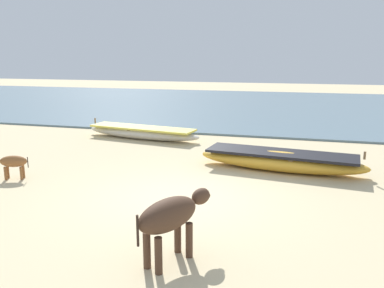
{
  "coord_description": "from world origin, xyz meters",
  "views": [
    {
      "loc": [
        2.52,
        -7.76,
        3.04
      ],
      "look_at": [
        -0.41,
        2.82,
        0.6
      ],
      "focal_mm": 36.7,
      "sensor_mm": 36.0,
      "label": 1
    }
  ],
  "objects": [
    {
      "name": "fishing_boat_0",
      "position": [
        -3.21,
        5.81,
        0.25
      ],
      "size": [
        4.83,
        1.65,
        0.65
      ],
      "rotation": [
        0.0,
        0.0,
        2.99
      ],
      "color": "beige",
      "rests_on": "ground"
    },
    {
      "name": "calf_far_brown",
      "position": [
        -4.43,
        0.25,
        0.44
      ],
      "size": [
        0.92,
        0.47,
        0.61
      ],
      "rotation": [
        0.0,
        0.0,
        3.46
      ],
      "color": "brown",
      "rests_on": "ground"
    },
    {
      "name": "sea_water",
      "position": [
        0.0,
        17.16,
        0.04
      ],
      "size": [
        60.0,
        20.0,
        0.08
      ],
      "primitive_type": "cube",
      "color": "slate",
      "rests_on": "ground"
    },
    {
      "name": "ground",
      "position": [
        0.0,
        0.0,
        0.0
      ],
      "size": [
        80.0,
        80.0,
        0.0
      ],
      "primitive_type": "plane",
      "color": "beige"
    },
    {
      "name": "cow_adult_dark",
      "position": [
        0.76,
        -2.58,
        0.73
      ],
      "size": [
        0.96,
        1.49,
        1.01
      ],
      "rotation": [
        0.0,
        0.0,
        1.12
      ],
      "color": "#4C3323",
      "rests_on": "ground"
    },
    {
      "name": "fishing_boat_2",
      "position": [
        2.08,
        2.86,
        0.28
      ],
      "size": [
        4.64,
        1.61,
        0.72
      ],
      "rotation": [
        0.0,
        0.0,
        6.16
      ],
      "color": "gold",
      "rests_on": "ground"
    }
  ]
}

